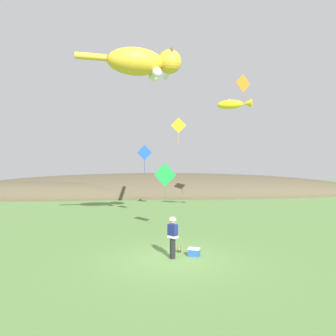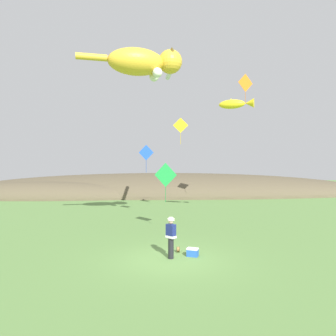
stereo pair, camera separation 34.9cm
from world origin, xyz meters
The scene contains 12 objects.
ground_plane centered at (0.00, 0.00, 0.00)m, with size 120.00×120.00×0.00m, color #5B8442.
distant_hill_ridge centered at (-1.94, 28.12, 0.00)m, with size 55.74×14.79×5.43m.
festival_attendant centered at (0.04, 0.19, 0.95)m, with size 0.48×0.48×1.77m.
kite_spool centered at (0.41, 1.16, 0.14)m, with size 0.13×0.28×0.28m.
picnic_cooler centered at (1.01, 0.50, 0.18)m, with size 0.57×0.48×0.36m.
kite_giant_cat centered at (-1.41, 5.73, 10.05)m, with size 6.14×2.48×1.89m.
kite_fish_windsock centered at (4.94, 9.50, 8.29)m, with size 2.55×1.53×0.76m.
kite_tube_streamer centered at (0.23, 9.50, 10.49)m, with size 0.63×2.77×0.44m.
kite_diamond_blue centered at (-1.48, 10.34, 4.82)m, with size 1.11×0.32×2.05m.
kite_diamond_green centered at (-0.11, 5.70, 3.36)m, with size 1.32×0.61×2.35m.
kite_diamond_orange centered at (6.14, 11.47, 10.25)m, with size 1.27×0.62×2.30m.
kite_diamond_gold centered at (1.16, 12.03, 7.02)m, with size 1.19×0.09×2.09m.
Camera 2 is at (-0.37, -13.77, 4.15)m, focal length 35.00 mm.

